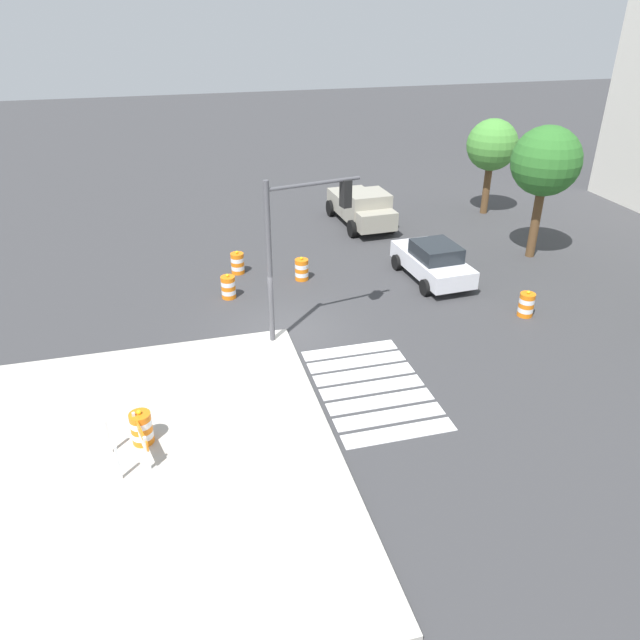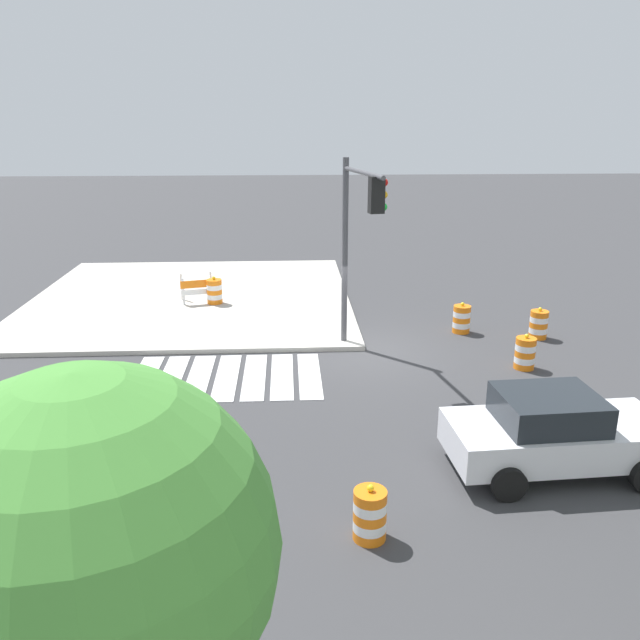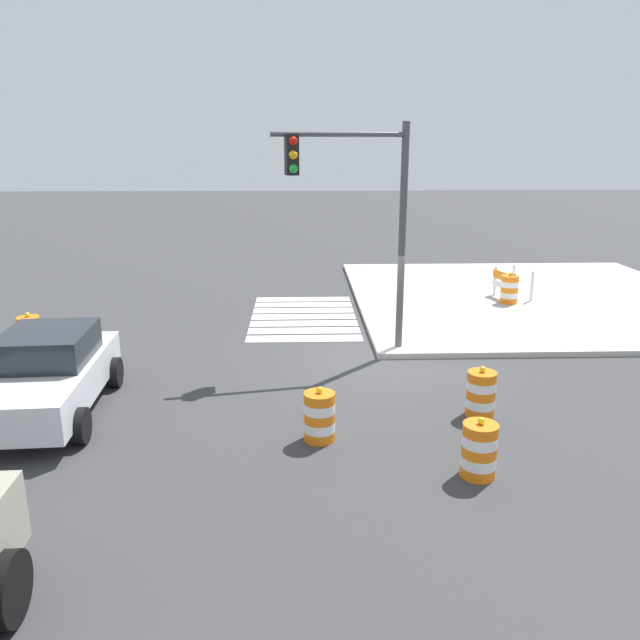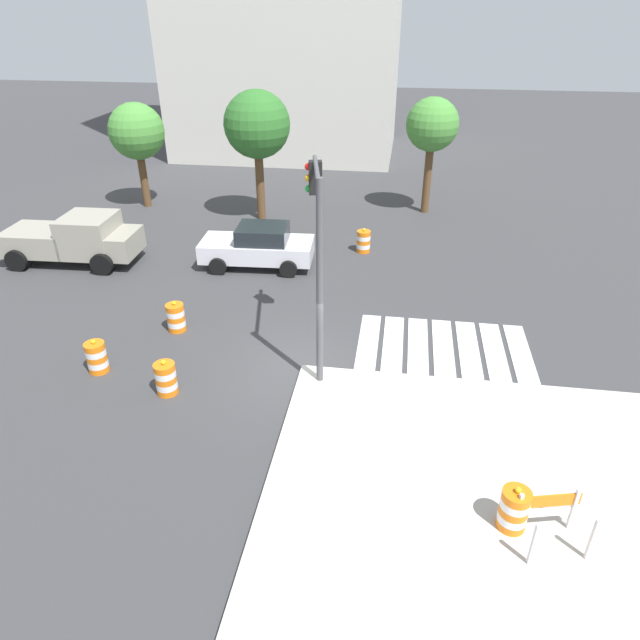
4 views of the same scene
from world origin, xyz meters
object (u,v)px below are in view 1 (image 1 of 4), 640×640
object	(u,v)px
construction_barricade	(135,440)
street_tree_streetside_near	(492,146)
pickup_truck	(362,208)
street_tree_streetside_far	(546,162)
traffic_barrel_near_corner	(228,287)
sports_car	(433,261)
traffic_barrel_median_near	(526,305)
traffic_light_pole	(301,230)
traffic_barrel_median_far	(238,263)
traffic_barrel_on_sidewalk	(142,428)
traffic_barrel_crosswalk_end	(302,269)

from	to	relation	value
construction_barricade	street_tree_streetside_near	size ratio (longest dim) A/B	0.28
pickup_truck	street_tree_streetside_far	size ratio (longest dim) A/B	0.90
street_tree_streetside_near	traffic_barrel_near_corner	bearing A→B (deg)	-64.88
sports_car	traffic_barrel_near_corner	xyz separation A→B (m)	(-0.43, -8.44, -0.36)
traffic_barrel_median_near	street_tree_streetside_far	world-z (taller)	street_tree_streetside_far
traffic_barrel_median_near	street_tree_streetside_near	distance (m)	12.54
traffic_light_pole	street_tree_streetside_near	world-z (taller)	traffic_light_pole
traffic_barrel_median_near	street_tree_streetside_far	bearing A→B (deg)	146.41
traffic_barrel_median_far	street_tree_streetside_far	size ratio (longest dim) A/B	0.18
sports_car	traffic_barrel_on_sidewalk	world-z (taller)	sports_car
traffic_light_pole	traffic_barrel_median_near	bearing A→B (deg)	85.59
traffic_barrel_crosswalk_end	traffic_barrel_median_far	world-z (taller)	same
construction_barricade	pickup_truck	bearing A→B (deg)	144.36
traffic_barrel_crosswalk_end	traffic_light_pole	distance (m)	5.89
sports_car	traffic_barrel_median_near	xyz separation A→B (m)	(3.92, 2.00, -0.36)
sports_car	traffic_barrel_near_corner	distance (m)	8.46
traffic_barrel_near_corner	traffic_barrel_crosswalk_end	xyz separation A→B (m)	(-0.94, 3.17, 0.00)
traffic_barrel_median_near	traffic_light_pole	xyz separation A→B (m)	(-0.64, -8.34, 3.46)
traffic_barrel_on_sidewalk	street_tree_streetside_far	distance (m)	19.78
traffic_barrel_on_sidewalk	street_tree_streetside_near	xyz separation A→B (m)	(-15.30, 18.15, 3.01)
traffic_barrel_crosswalk_end	traffic_barrel_on_sidewalk	size ratio (longest dim) A/B	1.00
street_tree_streetside_far	traffic_barrel_on_sidewalk	bearing A→B (deg)	-62.01
sports_car	traffic_light_pole	size ratio (longest dim) A/B	0.80
traffic_barrel_median_far	traffic_barrel_on_sidewalk	bearing A→B (deg)	-20.64
traffic_barrel_on_sidewalk	pickup_truck	bearing A→B (deg)	143.62
traffic_barrel_near_corner	traffic_barrel_on_sidewalk	world-z (taller)	traffic_barrel_on_sidewalk
street_tree_streetside_near	street_tree_streetside_far	xyz separation A→B (m)	(6.17, -0.99, 0.65)
traffic_barrel_near_corner	traffic_barrel_on_sidewalk	size ratio (longest dim) A/B	1.00
pickup_truck	traffic_barrel_near_corner	xyz separation A→B (m)	(6.65, -7.73, -0.52)
traffic_barrel_near_corner	construction_barricade	size ratio (longest dim) A/B	0.74
traffic_barrel_on_sidewalk	traffic_light_pole	distance (m)	7.86
traffic_barrel_median_near	traffic_light_pole	world-z (taller)	traffic_light_pole
traffic_barrel_near_corner	street_tree_streetside_far	xyz separation A→B (m)	(-0.78, 13.85, 3.82)
sports_car	construction_barricade	world-z (taller)	sports_car
street_tree_streetside_far	traffic_barrel_crosswalk_end	bearing A→B (deg)	-90.86
construction_barricade	traffic_light_pole	distance (m)	8.28
traffic_barrel_on_sidewalk	street_tree_streetside_far	world-z (taller)	street_tree_streetside_far
traffic_barrel_median_near	traffic_barrel_median_far	world-z (taller)	same
traffic_barrel_median_far	construction_barricade	size ratio (longest dim) A/B	0.74
traffic_barrel_median_near	street_tree_streetside_near	world-z (taller)	street_tree_streetside_near
construction_barricade	traffic_light_pole	size ratio (longest dim) A/B	0.25
sports_car	street_tree_streetside_far	bearing A→B (deg)	102.61
traffic_light_pole	street_tree_streetside_near	bearing A→B (deg)	129.95
sports_car	traffic_barrel_on_sidewalk	bearing A→B (deg)	-56.05
pickup_truck	traffic_barrel_median_far	size ratio (longest dim) A/B	5.13
traffic_barrel_crosswalk_end	street_tree_streetside_far	distance (m)	11.34
sports_car	traffic_light_pole	xyz separation A→B (m)	(3.28, -6.34, 3.10)
pickup_truck	traffic_barrel_on_sidewalk	distance (m)	18.63
traffic_barrel_on_sidewalk	street_tree_streetside_near	size ratio (longest dim) A/B	0.20
traffic_barrel_crosswalk_end	street_tree_streetside_near	xyz separation A→B (m)	(-6.01, 11.66, 3.16)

